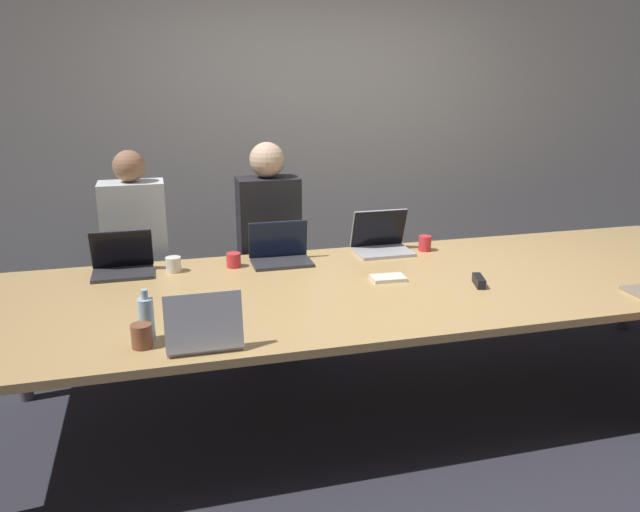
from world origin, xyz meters
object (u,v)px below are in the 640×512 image
(person_far_left, at_px, (137,260))
(stapler, at_px, (479,281))
(cup_near_left, at_px, (142,336))
(person_far_midleft, at_px, (269,250))
(cup_far_center, at_px, (425,243))
(cup_far_midleft, at_px, (234,260))
(laptop_far_midleft, at_px, (280,251))
(cup_far_left, at_px, (173,265))
(bottle_near_left, at_px, (146,319))
(laptop_far_left, at_px, (122,261))
(laptop_near_left, at_px, (203,331))
(laptop_far_center, at_px, (381,240))

(person_far_left, distance_m, stapler, 2.15)
(cup_near_left, height_order, person_far_midleft, person_far_midleft)
(cup_near_left, bearing_deg, cup_far_center, 30.54)
(cup_far_midleft, bearing_deg, laptop_far_midleft, 5.00)
(cup_near_left, bearing_deg, cup_far_left, 80.47)
(cup_near_left, distance_m, stapler, 1.79)
(cup_near_left, height_order, bottle_near_left, bottle_near_left)
(person_far_left, relative_size, stapler, 8.79)
(laptop_far_midleft, bearing_deg, person_far_midleft, 89.19)
(laptop_far_left, bearing_deg, bottle_near_left, -82.23)
(bottle_near_left, bearing_deg, laptop_far_midleft, 51.22)
(laptop_near_left, height_order, cup_far_midleft, laptop_near_left)
(laptop_near_left, xyz_separation_m, laptop_far_midleft, (0.55, 1.10, -0.00))
(cup_near_left, bearing_deg, person_far_midleft, 60.70)
(laptop_near_left, relative_size, cup_far_midleft, 3.74)
(laptop_far_center, bearing_deg, bottle_near_left, -144.69)
(person_far_midleft, bearing_deg, laptop_near_left, -110.20)
(cup_far_left, relative_size, person_far_midleft, 0.06)
(cup_far_left, relative_size, stapler, 0.56)
(cup_near_left, xyz_separation_m, laptop_far_midleft, (0.80, 1.03, 0.02))
(cup_far_center, xyz_separation_m, cup_far_left, (-1.58, -0.03, -0.01))
(laptop_far_center, distance_m, cup_far_midleft, 0.96)
(cup_far_center, height_order, cup_far_left, cup_far_center)
(cup_near_left, distance_m, person_far_midleft, 1.65)
(laptop_near_left, height_order, cup_near_left, laptop_near_left)
(bottle_near_left, bearing_deg, cup_far_center, 29.29)
(cup_far_center, bearing_deg, laptop_near_left, -143.64)
(laptop_near_left, bearing_deg, person_far_midleft, -110.20)
(cup_far_midleft, xyz_separation_m, stapler, (1.24, -0.67, -0.02))
(laptop_far_center, xyz_separation_m, cup_far_center, (0.28, -0.06, -0.03))
(cup_near_left, distance_m, laptop_far_center, 1.83)
(laptop_far_left, bearing_deg, person_far_left, 81.69)
(cup_far_center, height_order, cup_far_midleft, cup_far_center)
(person_far_midleft, height_order, stapler, person_far_midleft)
(cup_near_left, relative_size, person_far_midleft, 0.07)
(cup_near_left, xyz_separation_m, cup_far_midleft, (0.52, 1.01, -0.01))
(person_far_left, relative_size, person_far_midleft, 0.98)
(cup_far_center, xyz_separation_m, person_far_left, (-1.80, 0.47, -0.11))
(cup_near_left, relative_size, laptop_far_midleft, 0.29)
(cup_far_center, bearing_deg, cup_near_left, -149.46)
(stapler, bearing_deg, laptop_near_left, -148.60)
(laptop_far_center, relative_size, cup_far_center, 3.62)
(bottle_near_left, relative_size, person_far_left, 0.17)
(bottle_near_left, distance_m, laptop_far_left, 1.00)
(person_far_left, bearing_deg, cup_far_left, -66.31)
(bottle_near_left, xyz_separation_m, laptop_far_midleft, (0.78, 0.97, -0.03))
(laptop_near_left, bearing_deg, cup_far_center, -143.64)
(person_far_midleft, bearing_deg, person_far_left, 176.04)
(bottle_near_left, relative_size, cup_far_midleft, 2.76)
(cup_near_left, xyz_separation_m, stapler, (1.76, 0.34, -0.03))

